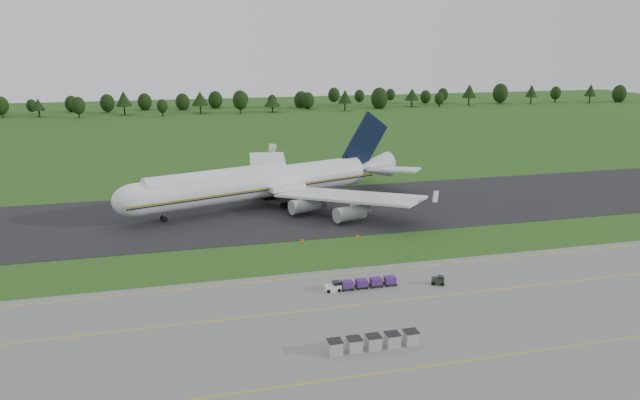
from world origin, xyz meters
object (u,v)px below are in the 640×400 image
object	(u,v)px
utility_cart	(438,281)
edge_markers	(330,239)
baggage_train	(360,284)
aircraft	(261,182)
uld_row	(373,342)

from	to	relation	value
utility_cart	edge_markers	distance (m)	26.68
baggage_train	aircraft	bearing A→B (deg)	96.94
aircraft	utility_cart	distance (m)	55.17
baggage_train	uld_row	distance (m)	18.63
uld_row	edge_markers	size ratio (longest dim) A/B	1.02
aircraft	uld_row	bearing A→B (deg)	-88.47
aircraft	utility_cart	world-z (taller)	aircraft
aircraft	utility_cart	size ratio (longest dim) A/B	31.36
baggage_train	utility_cart	bearing A→B (deg)	-7.28
aircraft	baggage_train	size ratio (longest dim) A/B	6.21
aircraft	edge_markers	world-z (taller)	aircraft
edge_markers	baggage_train	bearing A→B (deg)	-94.95
utility_cart	uld_row	size ratio (longest dim) A/B	0.19
aircraft	uld_row	xyz separation A→B (m)	(1.83, -68.53, -4.61)
baggage_train	uld_row	bearing A→B (deg)	-103.35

